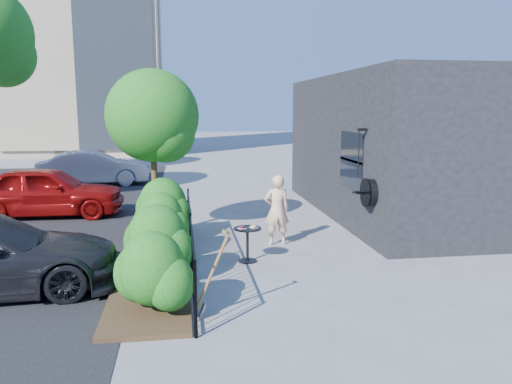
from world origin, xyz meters
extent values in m
plane|color=gray|center=(0.00, 0.00, 0.00)|extent=(120.00, 120.00, 0.00)
cube|color=black|center=(5.50, 4.50, 2.00)|extent=(6.00, 9.00, 4.00)
cube|color=black|center=(2.51, 2.40, 1.80)|extent=(0.04, 1.60, 1.40)
cube|color=black|center=(2.52, 2.40, 1.80)|extent=(0.05, 1.70, 0.06)
cylinder|color=black|center=(2.42, 0.90, 1.25)|extent=(0.18, 0.60, 0.60)
cylinder|color=black|center=(2.32, 0.90, 1.25)|extent=(0.03, 0.64, 0.64)
cube|color=black|center=(2.40, 1.40, 2.60)|extent=(0.25, 0.06, 0.06)
cylinder|color=black|center=(2.32, 1.40, 2.05)|extent=(0.02, 0.02, 1.05)
cylinder|color=black|center=(-1.50, -3.00, 0.55)|extent=(0.05, 0.05, 1.10)
cylinder|color=black|center=(-1.50, 0.00, 0.55)|extent=(0.05, 0.05, 1.10)
cylinder|color=black|center=(-1.50, 3.00, 0.55)|extent=(0.05, 0.05, 1.10)
cube|color=black|center=(-1.50, 0.00, 1.06)|extent=(0.03, 6.00, 0.03)
cube|color=black|center=(-1.50, 0.00, 0.10)|extent=(0.03, 6.00, 0.03)
cylinder|color=black|center=(-1.50, -2.90, 0.55)|extent=(0.02, 0.02, 1.04)
cylinder|color=black|center=(-1.50, -2.70, 0.55)|extent=(0.02, 0.02, 1.04)
cylinder|color=black|center=(-1.50, -2.50, 0.55)|extent=(0.02, 0.02, 1.04)
cylinder|color=black|center=(-1.50, -2.30, 0.55)|extent=(0.02, 0.02, 1.04)
cylinder|color=black|center=(-1.50, -2.10, 0.55)|extent=(0.02, 0.02, 1.04)
cylinder|color=black|center=(-1.50, -1.90, 0.55)|extent=(0.02, 0.02, 1.04)
cylinder|color=black|center=(-1.50, -1.70, 0.55)|extent=(0.02, 0.02, 1.04)
cylinder|color=black|center=(-1.50, -1.50, 0.55)|extent=(0.02, 0.02, 1.04)
cylinder|color=black|center=(-1.50, -1.30, 0.55)|extent=(0.02, 0.02, 1.04)
cylinder|color=black|center=(-1.50, -1.10, 0.55)|extent=(0.02, 0.02, 1.04)
cylinder|color=black|center=(-1.50, -0.90, 0.55)|extent=(0.02, 0.02, 1.04)
cylinder|color=black|center=(-1.50, -0.70, 0.55)|extent=(0.02, 0.02, 1.04)
cylinder|color=black|center=(-1.50, -0.50, 0.55)|extent=(0.02, 0.02, 1.04)
cylinder|color=black|center=(-1.50, -0.30, 0.55)|extent=(0.02, 0.02, 1.04)
cylinder|color=black|center=(-1.50, -0.10, 0.55)|extent=(0.02, 0.02, 1.04)
cylinder|color=black|center=(-1.50, 0.10, 0.55)|extent=(0.02, 0.02, 1.04)
cylinder|color=black|center=(-1.50, 0.30, 0.55)|extent=(0.02, 0.02, 1.04)
cylinder|color=black|center=(-1.50, 0.50, 0.55)|extent=(0.02, 0.02, 1.04)
cylinder|color=black|center=(-1.50, 0.70, 0.55)|extent=(0.02, 0.02, 1.04)
cylinder|color=black|center=(-1.50, 0.90, 0.55)|extent=(0.02, 0.02, 1.04)
cylinder|color=black|center=(-1.50, 1.10, 0.55)|extent=(0.02, 0.02, 1.04)
cylinder|color=black|center=(-1.50, 1.30, 0.55)|extent=(0.02, 0.02, 1.04)
cylinder|color=black|center=(-1.50, 1.50, 0.55)|extent=(0.02, 0.02, 1.04)
cylinder|color=black|center=(-1.50, 1.70, 0.55)|extent=(0.02, 0.02, 1.04)
cylinder|color=black|center=(-1.50, 1.90, 0.55)|extent=(0.02, 0.02, 1.04)
cylinder|color=black|center=(-1.50, 2.10, 0.55)|extent=(0.02, 0.02, 1.04)
cylinder|color=black|center=(-1.50, 2.30, 0.55)|extent=(0.02, 0.02, 1.04)
cylinder|color=black|center=(-1.50, 2.50, 0.55)|extent=(0.02, 0.02, 1.04)
cylinder|color=black|center=(-1.50, 2.70, 0.55)|extent=(0.02, 0.02, 1.04)
cylinder|color=black|center=(-1.50, 2.90, 0.55)|extent=(0.02, 0.02, 1.04)
cube|color=#382616|center=(-2.20, 0.00, 0.04)|extent=(1.30, 6.00, 0.08)
ellipsoid|color=#1A5212|center=(-2.10, -2.20, 0.70)|extent=(1.10, 1.10, 1.24)
ellipsoid|color=#1A5212|center=(-2.10, -0.60, 0.70)|extent=(1.10, 1.10, 1.24)
ellipsoid|color=#1A5212|center=(-2.10, 0.90, 0.70)|extent=(1.10, 1.10, 1.24)
ellipsoid|color=#1A5212|center=(-2.10, 2.30, 0.70)|extent=(1.10, 1.10, 1.24)
cylinder|color=#3F2B19|center=(-2.30, 2.80, 1.20)|extent=(0.14, 0.14, 2.40)
sphere|color=#1A5212|center=(-2.30, 2.80, 2.84)|extent=(2.20, 2.20, 2.20)
sphere|color=#1A5212|center=(-2.00, 2.60, 2.51)|extent=(1.43, 1.43, 1.43)
cylinder|color=black|center=(-0.36, 0.29, 0.69)|extent=(0.56, 0.56, 0.03)
cylinder|color=black|center=(-0.36, 0.29, 0.34)|extent=(0.06, 0.06, 0.67)
cylinder|color=black|center=(-0.36, 0.29, 0.01)|extent=(0.37, 0.37, 0.03)
cube|color=white|center=(-0.48, 0.27, 0.70)|extent=(0.18, 0.18, 0.01)
cube|color=white|center=(-0.24, 0.31, 0.70)|extent=(0.18, 0.18, 0.01)
torus|color=#440B1F|center=(-0.48, 0.27, 0.73)|extent=(0.12, 0.12, 0.04)
torus|color=#B6814D|center=(-0.24, 0.31, 0.73)|extent=(0.12, 0.12, 0.04)
imported|color=beige|center=(0.47, 1.51, 0.80)|extent=(0.60, 0.40, 1.60)
cylinder|color=brown|center=(-1.22, -2.35, 0.72)|extent=(0.53, 0.05, 1.14)
cube|color=gray|center=(-1.40, -2.35, 0.10)|extent=(0.12, 0.18, 0.24)
cylinder|color=brown|center=(-1.03, -2.35, 1.30)|extent=(0.10, 0.10, 0.07)
imported|color=maroon|center=(-5.49, 5.46, 0.73)|extent=(4.30, 1.79, 1.45)
imported|color=#AFAFB4|center=(-5.17, 11.45, 0.71)|extent=(4.43, 2.02, 1.41)
camera|label=1|loc=(-1.64, -9.36, 3.05)|focal=35.00mm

